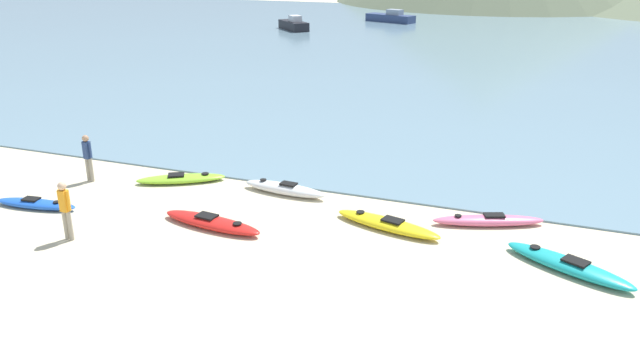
# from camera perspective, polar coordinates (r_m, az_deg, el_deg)

# --- Properties ---
(ground_plane) EXTENTS (400.00, 400.00, 0.00)m
(ground_plane) POSITION_cam_1_polar(r_m,az_deg,el_deg) (14.55, -13.94, -12.30)
(ground_plane) COLOR beige
(bay_water) EXTENTS (160.00, 70.00, 0.06)m
(bay_water) POSITION_cam_1_polar(r_m,az_deg,el_deg) (54.35, 12.94, 11.94)
(bay_water) COLOR slate
(bay_water) RESTS_ON ground_plane
(kayak_on_sand_0) EXTENTS (3.28, 1.71, 0.35)m
(kayak_on_sand_0) POSITION_cam_1_polar(r_m,az_deg,el_deg) (19.12, 15.13, -3.58)
(kayak_on_sand_0) COLOR #E5668C
(kayak_on_sand_0) RESTS_ON ground_plane
(kayak_on_sand_1) EXTENTS (3.03, 0.88, 0.41)m
(kayak_on_sand_1) POSITION_cam_1_polar(r_m,az_deg,el_deg) (20.77, -3.24, -0.80)
(kayak_on_sand_1) COLOR white
(kayak_on_sand_1) RESTS_ON ground_plane
(kayak_on_sand_2) EXTENTS (3.40, 2.20, 0.37)m
(kayak_on_sand_2) POSITION_cam_1_polar(r_m,az_deg,el_deg) (17.17, 21.76, -7.24)
(kayak_on_sand_2) COLOR teal
(kayak_on_sand_2) RESTS_ON ground_plane
(kayak_on_sand_3) EXTENTS (3.02, 2.16, 0.32)m
(kayak_on_sand_3) POSITION_cam_1_polar(r_m,az_deg,el_deg) (22.31, -12.59, 0.12)
(kayak_on_sand_3) COLOR #8CCC2D
(kayak_on_sand_3) RESTS_ON ground_plane
(kayak_on_sand_4) EXTENTS (3.43, 1.51, 0.35)m
(kayak_on_sand_4) POSITION_cam_1_polar(r_m,az_deg,el_deg) (18.33, 6.19, -4.02)
(kayak_on_sand_4) COLOR yellow
(kayak_on_sand_4) RESTS_ON ground_plane
(kayak_on_sand_5) EXTENTS (3.41, 1.15, 0.36)m
(kayak_on_sand_5) POSITION_cam_1_polar(r_m,az_deg,el_deg) (18.60, -9.88, -3.83)
(kayak_on_sand_5) COLOR red
(kayak_on_sand_5) RESTS_ON ground_plane
(kayak_on_sand_6) EXTENTS (2.86, 0.97, 0.31)m
(kayak_on_sand_6) POSITION_cam_1_polar(r_m,az_deg,el_deg) (21.63, -24.56, -1.98)
(kayak_on_sand_6) COLOR blue
(kayak_on_sand_6) RESTS_ON ground_plane
(person_near_foreground) EXTENTS (0.35, 0.24, 1.73)m
(person_near_foreground) POSITION_cam_1_polar(r_m,az_deg,el_deg) (18.63, -22.28, -2.30)
(person_near_foreground) COLOR gray
(person_near_foreground) RESTS_ON ground_plane
(person_near_waterline) EXTENTS (0.34, 0.24, 1.68)m
(person_near_waterline) POSITION_cam_1_polar(r_m,az_deg,el_deg) (23.07, -20.48, 2.15)
(person_near_waterline) COLOR gray
(person_near_waterline) RESTS_ON ground_plane
(moored_boat_0) EXTENTS (4.13, 4.14, 1.40)m
(moored_boat_0) POSITION_cam_1_polar(r_m,az_deg,el_deg) (62.75, -2.42, 14.00)
(moored_boat_0) COLOR black
(moored_boat_0) RESTS_ON bay_water
(moored_boat_2) EXTENTS (5.71, 3.38, 1.34)m
(moored_boat_2) POSITION_cam_1_polar(r_m,az_deg,el_deg) (69.79, 6.49, 14.55)
(moored_boat_2) COLOR navy
(moored_boat_2) RESTS_ON bay_water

